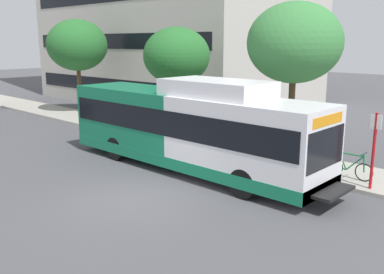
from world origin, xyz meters
name	(u,v)px	position (x,y,z in m)	size (l,w,h in m)	color
ground_plane	(21,155)	(0.00, 8.00, 0.00)	(120.00, 120.00, 0.00)	#4C4C51
sidewalk_curb	(165,136)	(7.00, 6.00, 0.07)	(3.00, 56.00, 0.14)	#A8A399
transit_bus	(189,128)	(3.62, 0.97, 1.70)	(2.58, 12.25, 3.65)	white
bus_stop_sign_pole	(374,145)	(5.86, -5.36, 1.65)	(0.10, 0.36, 2.60)	red
bicycle_parked	(349,167)	(6.47, -4.34, 0.56)	(0.52, 1.76, 1.02)	black
street_tree_near_stop	(294,43)	(8.03, -0.95, 4.94)	(3.99, 3.99, 6.51)	#4C3823
street_tree_mid_block	(177,56)	(8.16, 6.20, 4.24)	(3.60, 3.60, 5.64)	#4C3823
street_tree_far_block	(77,45)	(8.11, 15.82, 4.74)	(4.10, 4.10, 6.36)	#4C3823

